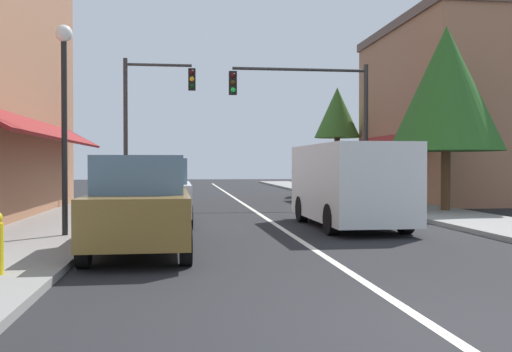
# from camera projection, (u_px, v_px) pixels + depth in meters

# --- Properties ---
(ground_plane) EXTENTS (80.00, 80.00, 0.00)m
(ground_plane) POSITION_uv_depth(u_px,v_px,m) (245.00, 205.00, 23.36)
(ground_plane) COLOR black
(sidewalk_left) EXTENTS (2.60, 56.00, 0.12)m
(sidewalk_left) POSITION_uv_depth(u_px,v_px,m) (104.00, 205.00, 22.67)
(sidewalk_left) COLOR gray
(sidewalk_left) RESTS_ON ground
(sidewalk_right) EXTENTS (2.60, 56.00, 0.12)m
(sidewalk_right) POSITION_uv_depth(u_px,v_px,m) (379.00, 202.00, 24.04)
(sidewalk_right) COLOR gray
(sidewalk_right) RESTS_ON ground
(lane_center_stripe) EXTENTS (0.14, 52.00, 0.01)m
(lane_center_stripe) POSITION_uv_depth(u_px,v_px,m) (245.00, 205.00, 23.36)
(lane_center_stripe) COLOR silver
(lane_center_stripe) RESTS_ON ground
(storefront_right_block) EXTENTS (5.45, 10.20, 7.93)m
(storefront_right_block) POSITION_uv_depth(u_px,v_px,m) (437.00, 112.00, 26.37)
(storefront_right_block) COLOR #9E6B4C
(storefront_right_block) RESTS_ON ground
(parked_car_nearest_left) EXTENTS (1.83, 4.13, 1.77)m
(parked_car_nearest_left) POSITION_uv_depth(u_px,v_px,m) (140.00, 205.00, 10.56)
(parked_car_nearest_left) COLOR brown
(parked_car_nearest_left) RESTS_ON ground
(parked_car_second_left) EXTENTS (1.81, 4.12, 1.77)m
(parked_car_second_left) POSITION_uv_depth(u_px,v_px,m) (158.00, 192.00, 15.70)
(parked_car_second_left) COLOR silver
(parked_car_second_left) RESTS_ON ground
(van_in_lane) EXTENTS (2.07, 5.21, 2.12)m
(van_in_lane) POSITION_uv_depth(u_px,v_px,m) (349.00, 183.00, 15.07)
(van_in_lane) COLOR silver
(van_in_lane) RESTS_ON ground
(traffic_signal_mast_arm) EXTENTS (5.59, 0.50, 5.59)m
(traffic_signal_mast_arm) POSITION_uv_depth(u_px,v_px,m) (318.00, 107.00, 23.14)
(traffic_signal_mast_arm) COLOR #333333
(traffic_signal_mast_arm) RESTS_ON ground
(traffic_signal_left_corner) EXTENTS (2.96, 0.50, 5.98)m
(traffic_signal_left_corner) POSITION_uv_depth(u_px,v_px,m) (148.00, 109.00, 24.24)
(traffic_signal_left_corner) COLOR #333333
(traffic_signal_left_corner) RESTS_ON ground
(street_lamp_left_near) EXTENTS (0.36, 0.36, 4.55)m
(street_lamp_left_near) POSITION_uv_depth(u_px,v_px,m) (64.00, 95.00, 12.37)
(street_lamp_left_near) COLOR black
(street_lamp_left_near) RESTS_ON ground
(tree_right_near) EXTENTS (3.71, 3.71, 6.13)m
(tree_right_near) POSITION_uv_depth(u_px,v_px,m) (446.00, 89.00, 19.17)
(tree_right_near) COLOR #4C331E
(tree_right_near) RESTS_ON ground
(tree_right_far) EXTENTS (2.41, 2.41, 5.66)m
(tree_right_far) POSITION_uv_depth(u_px,v_px,m) (337.00, 114.00, 30.90)
(tree_right_far) COLOR #4C331E
(tree_right_far) RESTS_ON ground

